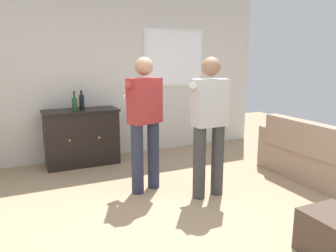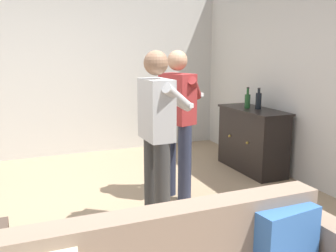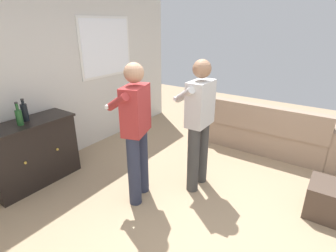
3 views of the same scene
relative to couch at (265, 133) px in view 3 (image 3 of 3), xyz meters
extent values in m
plane|color=#9E8466|center=(-1.93, 0.03, -0.33)|extent=(10.40, 10.40, 0.00)
cube|color=beige|center=(-1.93, 2.69, 1.07)|extent=(5.20, 0.12, 2.80)
cube|color=silver|center=(-0.97, 2.62, 1.33)|extent=(1.15, 0.02, 1.01)
cube|color=white|center=(-0.97, 2.62, 1.33)|extent=(1.07, 0.03, 0.93)
cube|color=gray|center=(0.04, 0.00, -0.12)|extent=(0.55, 1.90, 0.42)
cube|color=gray|center=(-0.16, 0.00, 0.30)|extent=(0.18, 1.90, 0.43)
cube|color=gray|center=(0.04, 1.03, -0.01)|extent=(0.55, 0.18, 0.64)
cube|color=gray|center=(0.04, -1.03, -0.01)|extent=(0.55, 0.18, 0.64)
cube|color=#386BB7|center=(-0.03, 0.70, 0.27)|extent=(0.19, 0.41, 0.36)
cube|color=beige|center=(-0.03, -0.70, 0.27)|extent=(0.19, 0.41, 0.36)
cube|color=black|center=(-2.72, 2.33, 0.09)|extent=(1.11, 0.44, 0.85)
cube|color=black|center=(-2.72, 2.33, 0.53)|extent=(1.15, 0.48, 0.03)
sphere|color=#B79338|center=(-2.94, 2.09, 0.14)|extent=(0.04, 0.04, 0.04)
sphere|color=#B79338|center=(-2.50, 2.09, 0.14)|extent=(0.04, 0.04, 0.04)
cylinder|color=black|center=(-2.68, 2.37, 0.66)|extent=(0.08, 0.08, 0.22)
cylinder|color=black|center=(-2.68, 2.37, 0.80)|extent=(0.03, 0.03, 0.05)
cylinder|color=#262626|center=(-2.68, 2.37, 0.83)|extent=(0.04, 0.04, 0.02)
cylinder|color=#1E4C23|center=(-2.81, 2.28, 0.64)|extent=(0.08, 0.08, 0.19)
cylinder|color=#1E4C23|center=(-2.81, 2.28, 0.78)|extent=(0.03, 0.03, 0.09)
cylinder|color=#262626|center=(-2.81, 2.28, 0.84)|extent=(0.04, 0.04, 0.02)
cube|color=#47382D|center=(-1.23, -1.07, -0.14)|extent=(0.47, 0.47, 0.39)
cylinder|color=#282D42|center=(-2.30, 0.89, 0.11)|extent=(0.15, 0.15, 0.88)
cylinder|color=#282D42|center=(-2.06, 0.97, 0.11)|extent=(0.15, 0.15, 0.88)
cube|color=#9E2D2D|center=(-2.18, 0.93, 0.82)|extent=(0.45, 0.33, 0.55)
sphere|color=tan|center=(-2.18, 0.93, 1.24)|extent=(0.22, 0.22, 0.22)
cylinder|color=#9E2D2D|center=(-2.34, 1.05, 0.93)|extent=(0.22, 0.44, 0.29)
cylinder|color=#9E2D2D|center=(-2.12, 1.12, 0.93)|extent=(0.41, 0.33, 0.29)
cube|color=white|center=(-2.28, 1.24, 0.85)|extent=(0.15, 0.09, 0.04)
cylinder|color=#383838|center=(-1.68, 0.45, 0.11)|extent=(0.15, 0.15, 0.88)
cylinder|color=#383838|center=(-1.42, 0.45, 0.11)|extent=(0.15, 0.15, 0.88)
cube|color=#B7B7B7|center=(-1.55, 0.45, 0.82)|extent=(0.40, 0.23, 0.55)
sphere|color=#8C664C|center=(-1.55, 0.45, 1.24)|extent=(0.22, 0.22, 0.22)
cylinder|color=#B7B7B7|center=(-1.67, 0.61, 0.93)|extent=(0.32, 0.41, 0.29)
cylinder|color=#B7B7B7|center=(-1.44, 0.61, 0.93)|extent=(0.33, 0.40, 0.29)
cube|color=white|center=(-1.56, 0.77, 0.85)|extent=(0.15, 0.04, 0.04)
camera|label=1|loc=(-3.58, -2.78, 1.34)|focal=35.00mm
camera|label=2|loc=(1.57, -0.71, 1.35)|focal=40.00mm
camera|label=3|loc=(-4.28, -0.93, 1.74)|focal=28.00mm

